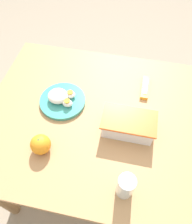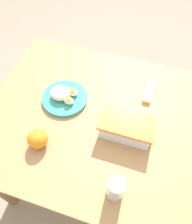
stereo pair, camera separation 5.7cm
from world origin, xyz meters
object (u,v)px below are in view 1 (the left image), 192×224
candy_bar (145,88)px  rice_plate (62,99)px  food_container (128,126)px  drinking_glass (126,186)px  orange_fruit (41,144)px

candy_bar → rice_plate: bearing=23.3°
food_container → drinking_glass: drinking_glass is taller
food_container → drinking_glass: 0.26m
rice_plate → drinking_glass: drinking_glass is taller
rice_plate → drinking_glass: bearing=134.3°
candy_bar → drinking_glass: (0.04, 0.51, 0.05)m
orange_fruit → rice_plate: bearing=-92.1°
rice_plate → candy_bar: bearing=-156.7°
orange_fruit → candy_bar: orange_fruit is taller
orange_fruit → food_container: bearing=-154.2°
food_container → drinking_glass: (-0.02, 0.26, 0.02)m
orange_fruit → rice_plate: orange_fruit is taller
candy_bar → orange_fruit: bearing=46.9°
drinking_glass → rice_plate: bearing=-45.7°
food_container → rice_plate: food_container is taller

